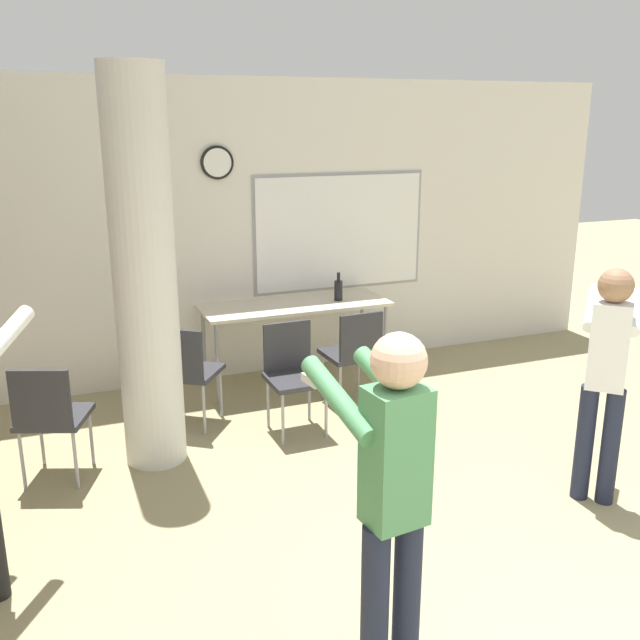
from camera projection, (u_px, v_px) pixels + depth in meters
wall_back at (239, 232)px, 6.73m from camera, size 8.00×0.15×2.80m
support_pillar at (144, 274)px, 4.93m from camera, size 0.44×0.44×2.80m
folding_table at (295, 309)px, 6.62m from camera, size 1.75×0.64×0.78m
bottle_on_table at (338, 290)px, 6.70m from camera, size 0.08×0.08×0.27m
chair_near_pillar at (50, 413)px, 4.84m from camera, size 0.57×0.57×0.87m
chair_table_front at (293, 370)px, 5.67m from camera, size 0.45×0.45×0.87m
chair_table_right at (354, 350)px, 6.15m from camera, size 0.46×0.46×0.87m
chair_table_left at (187, 368)px, 5.71m from camera, size 0.61×0.61×0.87m
person_playing_side at (606, 367)px, 4.51m from camera, size 0.60×0.61×1.57m
person_playing_front at (391, 489)px, 2.94m from camera, size 0.42×0.63×1.66m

